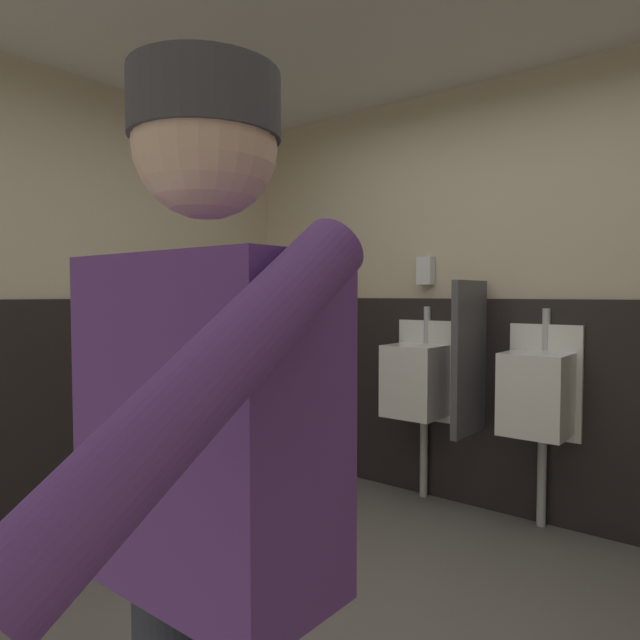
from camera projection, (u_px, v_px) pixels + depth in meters
name	position (u px, v px, depth m)	size (l,w,h in m)	color
wall_back	(514.00, 297.00, 3.40)	(4.62, 0.12, 2.61)	beige
wall_left	(55.00, 297.00, 3.31)	(0.12, 4.02, 2.61)	beige
wainscot_band_back	(507.00, 407.00, 3.37)	(4.02, 0.03, 1.29)	black
wainscot_band_left	(64.00, 410.00, 3.30)	(0.03, 3.42, 1.29)	black
urinal_left	(418.00, 380.00, 3.58)	(0.40, 0.34, 1.24)	white
urinal_middle	(538.00, 393.00, 3.11)	(0.40, 0.34, 1.24)	white
privacy_divider_panel	(469.00, 358.00, 3.28)	(0.04, 0.40, 0.90)	#4C4C51
person	(205.00, 479.00, 0.96)	(0.67, 0.60, 1.69)	#2D3342
hand_dryer	(130.00, 329.00, 3.50)	(0.24, 0.23, 0.28)	silver
soap_dispenser	(426.00, 271.00, 3.65)	(0.10, 0.07, 0.18)	silver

